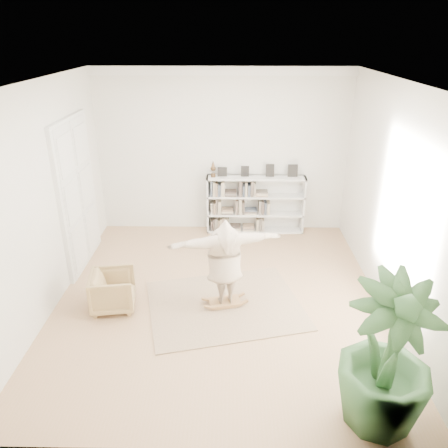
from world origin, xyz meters
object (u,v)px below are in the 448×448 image
object	(u,v)px
person	(225,260)
houseplant	(387,356)
bookshelf	(255,205)
rocker_board	(225,302)
armchair	(113,291)

from	to	relation	value
person	houseplant	size ratio (longest dim) A/B	0.96
bookshelf	person	world-z (taller)	bookshelf
houseplant	rocker_board	bearing A→B (deg)	128.20
armchair	person	size ratio (longest dim) A/B	0.39
armchair	houseplant	bearing A→B (deg)	-130.23
bookshelf	armchair	xyz separation A→B (m)	(-2.49, -3.11, -0.31)
houseplant	armchair	bearing A→B (deg)	148.56
bookshelf	houseplant	bearing A→B (deg)	-77.44
person	houseplant	distance (m)	2.97
rocker_board	houseplant	bearing A→B (deg)	-65.72
bookshelf	person	size ratio (longest dim) A/B	1.21
rocker_board	bookshelf	bearing A→B (deg)	64.16
armchair	person	bearing A→B (deg)	-96.28
rocker_board	houseplant	world-z (taller)	houseplant
rocker_board	houseplant	xyz separation A→B (m)	(1.84, -2.33, 0.88)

